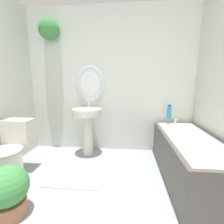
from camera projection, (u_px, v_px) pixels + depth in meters
The scene contains 7 objects.
wall_back at pixel (106, 78), 2.74m from camera, with size 2.90×0.32×2.40m.
toilet at pixel (10, 155), 1.97m from camera, with size 0.41×0.61×0.71m.
pedestal_sink at pixel (87, 122), 2.61m from camera, with size 0.46×0.46×0.87m.
bathtub at pixel (190, 158), 1.98m from camera, with size 0.62×1.55×0.61m.
shampoo_bottle at pixel (169, 112), 2.58m from camera, with size 0.07×0.07×0.23m.
potted_plant at pixel (8, 190), 1.42m from camera, with size 0.36×0.36×0.47m.
bath_mat at pixel (75, 178), 2.02m from camera, with size 0.70×0.43×0.02m.
Camera 1 is at (0.29, -0.55, 1.18)m, focal length 26.00 mm.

